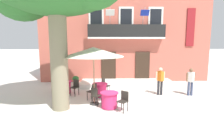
# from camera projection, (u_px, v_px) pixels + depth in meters

# --- Properties ---
(ground_plane) EXTENTS (120.00, 120.00, 0.00)m
(ground_plane) POSITION_uv_depth(u_px,v_px,m) (123.00, 102.00, 9.86)
(ground_plane) COLOR silver
(building_facade) EXTENTS (13.00, 5.09, 7.50)m
(building_facade) POSITION_uv_depth(u_px,v_px,m) (123.00, 33.00, 16.21)
(building_facade) COLOR #BC5B4C
(building_facade) RESTS_ON ground
(entrance_step_platform) EXTENTS (6.60, 2.19, 0.25)m
(entrance_step_platform) POSITION_uv_depth(u_px,v_px,m) (127.00, 83.00, 13.73)
(entrance_step_platform) COLOR silver
(entrance_step_platform) RESTS_ON ground
(cafe_table_near_tree) EXTENTS (0.86, 0.86, 0.76)m
(cafe_table_near_tree) POSITION_uv_depth(u_px,v_px,m) (100.00, 90.00, 10.79)
(cafe_table_near_tree) COLOR #E52D66
(cafe_table_near_tree) RESTS_ON ground
(cafe_chair_near_tree_0) EXTENTS (0.54, 0.54, 0.91)m
(cafe_chair_near_tree_0) POSITION_uv_depth(u_px,v_px,m) (105.00, 85.00, 11.47)
(cafe_chair_near_tree_0) COLOR #2D2823
(cafe_chair_near_tree_0) RESTS_ON ground
(cafe_chair_near_tree_1) EXTENTS (0.56, 0.56, 0.91)m
(cafe_chair_near_tree_1) POSITION_uv_depth(u_px,v_px,m) (93.00, 91.00, 10.11)
(cafe_chair_near_tree_1) COLOR #2D2823
(cafe_chair_near_tree_1) RESTS_ON ground
(cafe_table_middle) EXTENTS (0.86, 0.86, 0.76)m
(cafe_table_middle) POSITION_uv_depth(u_px,v_px,m) (109.00, 100.00, 8.97)
(cafe_table_middle) COLOR #E52D66
(cafe_table_middle) RESTS_ON ground
(cafe_chair_middle_0) EXTENTS (0.56, 0.56, 0.91)m
(cafe_chair_middle_0) POSITION_uv_depth(u_px,v_px,m) (123.00, 100.00, 8.55)
(cafe_chair_middle_0) COLOR #2D2823
(cafe_chair_middle_0) RESTS_ON ground
(cafe_chair_middle_1) EXTENTS (0.56, 0.56, 0.91)m
(cafe_chair_middle_1) POSITION_uv_depth(u_px,v_px,m) (96.00, 95.00, 9.28)
(cafe_chair_middle_1) COLOR #2D2823
(cafe_chair_middle_1) RESTS_ON ground
(cafe_table_front) EXTENTS (0.86, 0.86, 0.76)m
(cafe_table_front) POSITION_uv_depth(u_px,v_px,m) (65.00, 87.00, 11.40)
(cafe_table_front) COLOR #E52D66
(cafe_table_front) RESTS_ON ground
(cafe_chair_front_0) EXTENTS (0.55, 0.55, 0.91)m
(cafe_chair_front_0) POSITION_uv_depth(u_px,v_px,m) (75.00, 86.00, 11.09)
(cafe_chair_front_0) COLOR #2D2823
(cafe_chair_front_0) RESTS_ON ground
(cafe_chair_front_1) EXTENTS (0.56, 0.56, 0.91)m
(cafe_chair_front_1) POSITION_uv_depth(u_px,v_px,m) (56.00, 83.00, 11.78)
(cafe_chair_front_1) COLOR #2D2823
(cafe_chair_front_1) RESTS_ON ground
(cafe_umbrella) EXTENTS (2.90, 2.90, 2.85)m
(cafe_umbrella) POSITION_uv_depth(u_px,v_px,m) (94.00, 52.00, 9.14)
(cafe_umbrella) COLOR #997A56
(cafe_umbrella) RESTS_ON ground
(ground_planter_left) EXTENTS (0.44, 0.44, 0.68)m
(ground_planter_left) POSITION_uv_depth(u_px,v_px,m) (76.00, 80.00, 13.45)
(ground_planter_left) COLOR slate
(ground_planter_left) RESTS_ON ground
(pedestrian_near_entrance) EXTENTS (0.53, 0.40, 1.60)m
(pedestrian_near_entrance) POSITION_uv_depth(u_px,v_px,m) (191.00, 80.00, 10.95)
(pedestrian_near_entrance) COLOR #384260
(pedestrian_near_entrance) RESTS_ON ground
(pedestrian_mid_plaza) EXTENTS (0.53, 0.40, 1.63)m
(pedestrian_mid_plaza) POSITION_uv_depth(u_px,v_px,m) (160.00, 79.00, 11.08)
(pedestrian_mid_plaza) COLOR #232328
(pedestrian_mid_plaza) RESTS_ON ground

